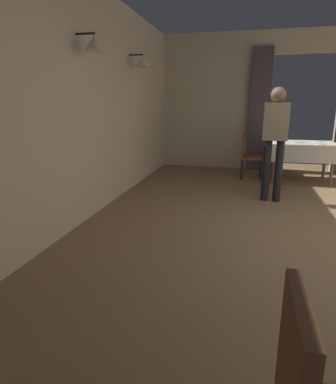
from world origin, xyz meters
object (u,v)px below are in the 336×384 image
plate_mid_d (321,144)px  dining_table_mid (302,148)px  plate_mid_a (279,142)px  plate_mid_b (298,142)px  person_waiter_by_doorway (275,135)px  chair_mid_left (248,153)px  plate_mid_c (319,141)px

plate_mid_d → dining_table_mid: bearing=136.0°
plate_mid_a → dining_table_mid: bearing=18.4°
plate_mid_b → dining_table_mid: bearing=24.6°
plate_mid_b → person_waiter_by_doorway: 1.72m
dining_table_mid → plate_mid_b: bearing=-155.4°
dining_table_mid → chair_mid_left: 1.02m
chair_mid_left → plate_mid_a: 0.62m
chair_mid_left → plate_mid_d: bearing=-8.3°
chair_mid_left → plate_mid_d: chair_mid_left is taller
chair_mid_left → person_waiter_by_doorway: size_ratio=0.54×
plate_mid_b → plate_mid_c: 0.50m
plate_mid_c → plate_mid_d: bearing=-96.4°
plate_mid_b → person_waiter_by_doorway: bearing=-109.2°
plate_mid_c → person_waiter_by_doorway: size_ratio=0.11×
dining_table_mid → plate_mid_c: 0.43m
person_waiter_by_doorway → plate_mid_a: bearing=82.7°
plate_mid_a → plate_mid_b: size_ratio=0.84×
plate_mid_d → person_waiter_by_doorway: (-0.92, -1.38, 0.27)m
plate_mid_b → plate_mid_d: 0.43m
plate_mid_b → person_waiter_by_doorway: (-0.56, -1.61, 0.27)m
dining_table_mid → chair_mid_left: bearing=-175.4°
chair_mid_left → plate_mid_d: 1.33m
chair_mid_left → plate_mid_a: (0.57, -0.07, 0.24)m
dining_table_mid → plate_mid_b: plate_mid_b is taller
plate_mid_a → plate_mid_d: size_ratio=1.08×
dining_table_mid → plate_mid_b: (-0.08, -0.04, 0.12)m
plate_mid_a → person_waiter_by_doorway: (-0.19, -1.50, 0.27)m
dining_table_mid → chair_mid_left: size_ratio=1.35×
dining_table_mid → plate_mid_a: size_ratio=6.30×
plate_mid_c → chair_mid_left: bearing=-166.5°
dining_table_mid → plate_mid_d: 0.41m
person_waiter_by_doorway → plate_mid_c: bearing=62.6°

